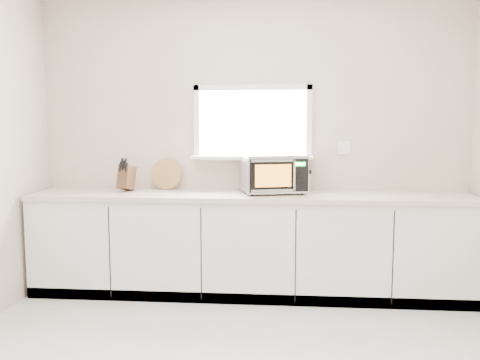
# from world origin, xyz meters

# --- Properties ---
(back_wall) EXTENTS (4.00, 0.17, 2.70)m
(back_wall) POSITION_xyz_m (0.00, 2.00, 1.36)
(back_wall) COLOR beige
(back_wall) RESTS_ON ground
(cabinets) EXTENTS (3.92, 0.60, 0.88)m
(cabinets) POSITION_xyz_m (0.00, 1.70, 0.44)
(cabinets) COLOR silver
(cabinets) RESTS_ON ground
(countertop) EXTENTS (3.92, 0.64, 0.04)m
(countertop) POSITION_xyz_m (0.00, 1.69, 0.90)
(countertop) COLOR beige
(countertop) RESTS_ON cabinets
(microwave) EXTENTS (0.63, 0.55, 0.35)m
(microwave) POSITION_xyz_m (0.20, 1.77, 1.10)
(microwave) COLOR black
(microwave) RESTS_ON countertop
(knife_block) EXTENTS (0.14, 0.23, 0.31)m
(knife_block) POSITION_xyz_m (-1.15, 1.77, 1.05)
(knife_block) COLOR #4F311C
(knife_block) RESTS_ON countertop
(cutting_board) EXTENTS (0.29, 0.07, 0.29)m
(cutting_board) POSITION_xyz_m (-0.81, 1.94, 1.06)
(cutting_board) COLOR #B08844
(cutting_board) RESTS_ON countertop
(coffee_grinder) EXTENTS (0.12, 0.12, 0.20)m
(coffee_grinder) POSITION_xyz_m (0.49, 1.90, 1.02)
(coffee_grinder) COLOR #B5B7BD
(coffee_grinder) RESTS_ON countertop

